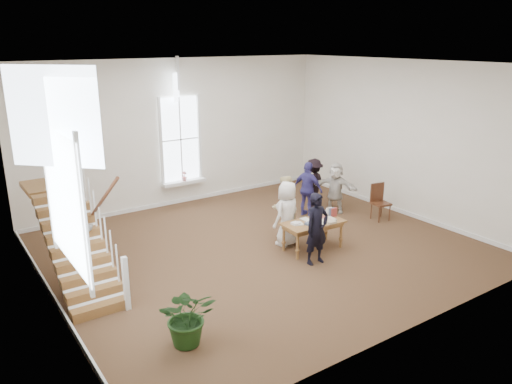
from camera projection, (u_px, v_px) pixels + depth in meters
ground at (262, 248)px, 12.54m from camera, size 10.00×10.00×0.00m
room_shell at (184, 191)px, 15.89m from camera, size 10.49×10.00×10.00m
staircase at (70, 211)px, 10.32m from camera, size 1.10×4.10×2.92m
library_table at (314, 225)px, 12.29m from camera, size 1.58×0.84×0.79m
police_officer at (317, 229)px, 11.47m from camera, size 0.62×0.41×1.70m
elderly_woman at (287, 214)px, 12.52m from camera, size 0.92×0.72×1.67m
person_yellow at (284, 207)px, 13.08m from camera, size 0.86×0.71×1.65m
woman_cluster_a at (308, 189)px, 14.62m from camera, size 0.69×1.03×1.63m
woman_cluster_b at (313, 184)px, 15.31m from camera, size 1.16×0.97×1.56m
woman_cluster_c at (335, 188)px, 14.96m from camera, size 1.09×1.45×1.53m
floor_plant at (188, 316)px, 8.46m from camera, size 1.21×1.14×1.07m
side_chair at (379, 199)px, 14.41m from camera, size 0.52×0.52×1.06m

